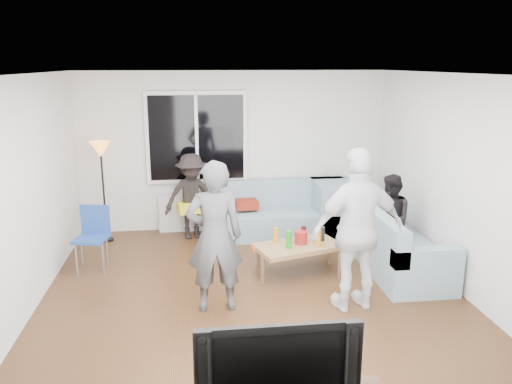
{
  "coord_description": "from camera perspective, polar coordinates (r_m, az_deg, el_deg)",
  "views": [
    {
      "loc": [
        -0.67,
        -5.55,
        2.72
      ],
      "look_at": [
        0.1,
        0.6,
        1.15
      ],
      "focal_mm": 35.95,
      "sensor_mm": 36.0,
      "label": 1
    }
  ],
  "objects": [
    {
      "name": "floor",
      "position": [
        6.23,
        -0.23,
        -11.9
      ],
      "size": [
        5.0,
        5.5,
        0.04
      ],
      "primitive_type": "cube",
      "color": "#56351C",
      "rests_on": "ground"
    },
    {
      "name": "ceiling",
      "position": [
        5.59,
        -0.26,
        13.19
      ],
      "size": [
        5.0,
        5.5,
        0.04
      ],
      "primitive_type": "cube",
      "color": "white",
      "rests_on": "ground"
    },
    {
      "name": "wall_back",
      "position": [
        8.47,
        -2.5,
        4.55
      ],
      "size": [
        5.0,
        0.04,
        2.6
      ],
      "primitive_type": "cube",
      "color": "silver",
      "rests_on": "ground"
    },
    {
      "name": "wall_front",
      "position": [
        3.19,
        5.85,
        -12.29
      ],
      "size": [
        5.0,
        0.04,
        2.6
      ],
      "primitive_type": "cube",
      "color": "silver",
      "rests_on": "ground"
    },
    {
      "name": "wall_left",
      "position": [
        6.02,
        -24.8,
        -0.77
      ],
      "size": [
        0.04,
        5.5,
        2.6
      ],
      "primitive_type": "cube",
      "color": "silver",
      "rests_on": "ground"
    },
    {
      "name": "wall_right",
      "position": [
        6.56,
        22.19,
        0.64
      ],
      "size": [
        0.04,
        5.5,
        2.6
      ],
      "primitive_type": "cube",
      "color": "silver",
      "rests_on": "ground"
    },
    {
      "name": "window_frame",
      "position": [
        8.32,
        -6.62,
        6.04
      ],
      "size": [
        1.62,
        0.06,
        1.47
      ],
      "primitive_type": "cube",
      "color": "white",
      "rests_on": "wall_back"
    },
    {
      "name": "window_glass",
      "position": [
        8.28,
        -6.61,
        6.0
      ],
      "size": [
        1.5,
        0.02,
        1.35
      ],
      "primitive_type": "cube",
      "color": "black",
      "rests_on": "window_frame"
    },
    {
      "name": "window_mullion",
      "position": [
        8.27,
        -6.61,
        5.99
      ],
      "size": [
        0.05,
        0.03,
        1.35
      ],
      "primitive_type": "cube",
      "color": "white",
      "rests_on": "window_frame"
    },
    {
      "name": "radiator",
      "position": [
        8.55,
        -6.38,
        -2.25
      ],
      "size": [
        1.3,
        0.12,
        0.62
      ],
      "primitive_type": "cube",
      "color": "silver",
      "rests_on": "floor"
    },
    {
      "name": "potted_plant",
      "position": [
        8.4,
        -5.43,
        0.83
      ],
      "size": [
        0.2,
        0.17,
        0.33
      ],
      "primitive_type": "imported",
      "rotation": [
        0.0,
        0.0,
        0.13
      ],
      "color": "#366729",
      "rests_on": "radiator"
    },
    {
      "name": "vase",
      "position": [
        8.41,
        -6.86,
        0.32
      ],
      "size": [
        0.22,
        0.22,
        0.19
      ],
      "primitive_type": "imported",
      "rotation": [
        0.0,
        0.0,
        0.24
      ],
      "color": "white",
      "rests_on": "radiator"
    },
    {
      "name": "sofa_back_section",
      "position": [
        8.26,
        2.52,
        -1.93
      ],
      "size": [
        2.3,
        0.85,
        0.85
      ],
      "primitive_type": null,
      "color": "gray",
      "rests_on": "floor"
    },
    {
      "name": "sofa_right_section",
      "position": [
        7.16,
        15.41,
        -5.01
      ],
      "size": [
        2.0,
        0.85,
        0.85
      ],
      "primitive_type": null,
      "rotation": [
        0.0,
        0.0,
        1.57
      ],
      "color": "gray",
      "rests_on": "floor"
    },
    {
      "name": "sofa_corner",
      "position": [
        8.49,
        9.33,
        -1.67
      ],
      "size": [
        0.85,
        0.85,
        0.85
      ],
      "primitive_type": "cube",
      "color": "gray",
      "rests_on": "floor"
    },
    {
      "name": "cushion_yellow",
      "position": [
        8.11,
        -7.35,
        -1.72
      ],
      "size": [
        0.44,
        0.39,
        0.14
      ],
      "primitive_type": "cube",
      "rotation": [
        0.0,
        0.0,
        0.2
      ],
      "color": "yellow",
      "rests_on": "sofa_back_section"
    },
    {
      "name": "cushion_red",
      "position": [
        8.23,
        -1.07,
        -1.37
      ],
      "size": [
        0.38,
        0.33,
        0.13
      ],
      "primitive_type": "cube",
      "rotation": [
        0.0,
        0.0,
        0.09
      ],
      "color": "maroon",
      "rests_on": "sofa_back_section"
    },
    {
      "name": "coffee_table",
      "position": [
        6.85,
        4.66,
        -7.41
      ],
      "size": [
        1.23,
        0.9,
        0.4
      ],
      "primitive_type": "cube",
      "rotation": [
        0.0,
        0.0,
        0.3
      ],
      "color": "#977449",
      "rests_on": "floor"
    },
    {
      "name": "pitcher",
      "position": [
        6.79,
        5.02,
        -5.05
      ],
      "size": [
        0.17,
        0.17,
        0.17
      ],
      "primitive_type": "cylinder",
      "color": "maroon",
      "rests_on": "coffee_table"
    },
    {
      "name": "side_chair",
      "position": [
        7.19,
        -17.87,
        -5.07
      ],
      "size": [
        0.48,
        0.48,
        0.86
      ],
      "primitive_type": null,
      "rotation": [
        0.0,
        0.0,
        -0.23
      ],
      "color": "#214392",
      "rests_on": "floor"
    },
    {
      "name": "floor_lamp",
      "position": [
        8.22,
        -16.59,
        -0.04
      ],
      "size": [
        0.32,
        0.32,
        1.56
      ],
      "primitive_type": null,
      "color": "#FF9930",
      "rests_on": "floor"
    },
    {
      "name": "player_left",
      "position": [
        5.67,
        -4.62,
        -5.0
      ],
      "size": [
        0.64,
        0.43,
        1.72
      ],
      "primitive_type": "imported",
      "rotation": [
        0.0,
        0.0,
        3.18
      ],
      "color": "#45464A",
      "rests_on": "floor"
    },
    {
      "name": "player_right",
      "position": [
        5.77,
        11.29,
        -4.22
      ],
      "size": [
        1.14,
        0.62,
        1.85
      ],
      "primitive_type": "imported",
      "rotation": [
        0.0,
        0.0,
        3.3
      ],
      "color": "silver",
      "rests_on": "floor"
    },
    {
      "name": "spectator_right",
      "position": [
        7.34,
        14.73,
        -2.9
      ],
      "size": [
        0.5,
        0.62,
        1.24
      ],
      "primitive_type": "imported",
      "rotation": [
        0.0,
        0.0,
        -1.52
      ],
      "color": "black",
      "rests_on": "floor"
    },
    {
      "name": "spectator_back",
      "position": [
        8.11,
        -7.16,
        -0.48
      ],
      "size": [
        0.98,
        0.72,
        1.35
      ],
      "primitive_type": "imported",
      "rotation": [
        0.0,
        0.0,
        0.27
      ],
      "color": "black",
      "rests_on": "floor"
    },
    {
      "name": "television",
      "position": [
        3.66,
        2.24,
        -18.15
      ],
      "size": [
        1.11,
        0.15,
        0.64
      ],
      "primitive_type": "imported",
      "color": "black",
      "rests_on": "tv_console"
    },
    {
      "name": "bottle_b",
      "position": [
        6.61,
        3.68,
        -5.27
      ],
      "size": [
        0.08,
        0.08,
        0.24
      ],
      "primitive_type": "cylinder",
      "color": "#1D8618",
      "rests_on": "coffee_table"
    },
    {
      "name": "bottle_a",
      "position": [
        6.82,
        2.21,
        -4.79
      ],
      "size": [
        0.07,
        0.07,
        0.2
      ],
      "primitive_type": "cylinder",
      "color": "#C27E0B",
      "rests_on": "coffee_table"
    },
    {
      "name": "bottle_e",
      "position": [
        6.93,
        7.37,
        -4.64
      ],
      "size": [
        0.07,
        0.07,
        0.19
      ],
      "primitive_type": "cylinder",
      "color": "black",
      "rests_on": "coffee_table"
    },
    {
      "name": "bottle_c",
      "position": [
        6.88,
        5.31,
        -4.63
      ],
      "size": [
        0.07,
        0.07,
        0.21
      ],
      "primitive_type": "cylinder",
      "color": "black",
      "rests_on": "coffee_table"
    },
    {
      "name": "bottle_d",
      "position": [
        6.72,
        6.96,
        -4.89
      ],
      "size": [
        0.07,
        0.07,
        0.26
      ],
      "primitive_type": "cylinder",
      "color": "orange",
      "rests_on": "coffee_table"
    }
  ]
}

